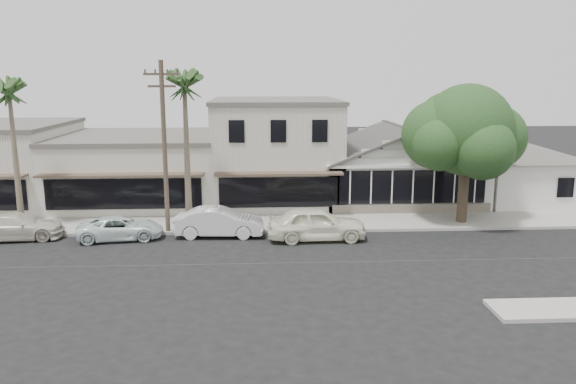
{
  "coord_description": "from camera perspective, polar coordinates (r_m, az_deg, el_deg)",
  "views": [
    {
      "loc": [
        -4.21,
        -23.87,
        8.13
      ],
      "look_at": [
        -2.58,
        6.0,
        2.02
      ],
      "focal_mm": 35.0,
      "sensor_mm": 36.0,
      "label": 1
    }
  ],
  "objects": [
    {
      "name": "utility_pole",
      "position": [
        29.65,
        -12.45,
        4.81
      ],
      "size": [
        1.8,
        0.24,
        9.0
      ],
      "color": "brown",
      "rests_on": "ground"
    },
    {
      "name": "shade_tree",
      "position": [
        32.58,
        17.47,
        5.79
      ],
      "size": [
        7.07,
        6.39,
        7.84
      ],
      "rotation": [
        0.0,
        0.0,
        0.08
      ],
      "color": "#473B2B",
      "rests_on": "ground"
    },
    {
      "name": "side_cottage",
      "position": [
        39.97,
        22.75,
        1.1
      ],
      "size": [
        6.0,
        6.0,
        3.0
      ],
      "primitive_type": "cube",
      "color": "silver",
      "rests_on": "ground"
    },
    {
      "name": "row_building_near",
      "position": [
        37.7,
        -1.27,
        4.11
      ],
      "size": [
        8.0,
        10.0,
        6.5
      ],
      "primitive_type": "cube",
      "color": "silver",
      "rests_on": "ground"
    },
    {
      "name": "row_building_midnear",
      "position": [
        38.64,
        -14.73,
        2.19
      ],
      "size": [
        10.0,
        10.0,
        4.2
      ],
      "primitive_type": "cube",
      "color": "beige",
      "rests_on": "ground"
    },
    {
      "name": "car_3",
      "position": [
        31.86,
        -25.95,
        -3.16
      ],
      "size": [
        4.91,
        2.47,
        1.37
      ],
      "primitive_type": "imported",
      "rotation": [
        0.0,
        0.0,
        1.69
      ],
      "color": "beige",
      "rests_on": "ground"
    },
    {
      "name": "corner_shop",
      "position": [
        37.89,
        10.99,
        2.97
      ],
      "size": [
        10.4,
        8.6,
        5.1
      ],
      "color": "silver",
      "rests_on": "ground"
    },
    {
      "name": "palm_east",
      "position": [
        30.35,
        -10.48,
        10.56
      ],
      "size": [
        3.47,
        3.47,
        8.96
      ],
      "color": "#726651",
      "rests_on": "ground"
    },
    {
      "name": "car_2",
      "position": [
        29.95,
        -16.65,
        -3.53
      ],
      "size": [
        4.47,
        2.51,
        1.18
      ],
      "primitive_type": "imported",
      "rotation": [
        0.0,
        0.0,
        1.7
      ],
      "color": "silver",
      "rests_on": "ground"
    },
    {
      "name": "ground",
      "position": [
        25.56,
        6.57,
        -7.07
      ],
      "size": [
        140.0,
        140.0,
        0.0
      ],
      "primitive_type": "plane",
      "color": "black",
      "rests_on": "ground"
    },
    {
      "name": "car_1",
      "position": [
        29.41,
        -7.02,
        -3.05
      ],
      "size": [
        4.67,
        1.8,
        1.52
      ],
      "primitive_type": "imported",
      "rotation": [
        0.0,
        0.0,
        1.53
      ],
      "color": "silver",
      "rests_on": "ground"
    },
    {
      "name": "car_0",
      "position": [
        28.59,
        2.92,
        -3.21
      ],
      "size": [
        5.08,
        2.2,
        1.71
      ],
      "primitive_type": "imported",
      "rotation": [
        0.0,
        0.0,
        1.61
      ],
      "color": "white",
      "rests_on": "ground"
    },
    {
      "name": "sidewalk_north",
      "position": [
        31.89,
        -9.87,
        -3.26
      ],
      "size": [
        90.0,
        3.5,
        0.15
      ],
      "primitive_type": "cube",
      "color": "#9E9991",
      "rests_on": "ground"
    },
    {
      "name": "palm_mid",
      "position": [
        32.74,
        -26.47,
        8.96
      ],
      "size": [
        2.8,
        2.8,
        8.51
      ],
      "color": "#726651",
      "rests_on": "ground"
    }
  ]
}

